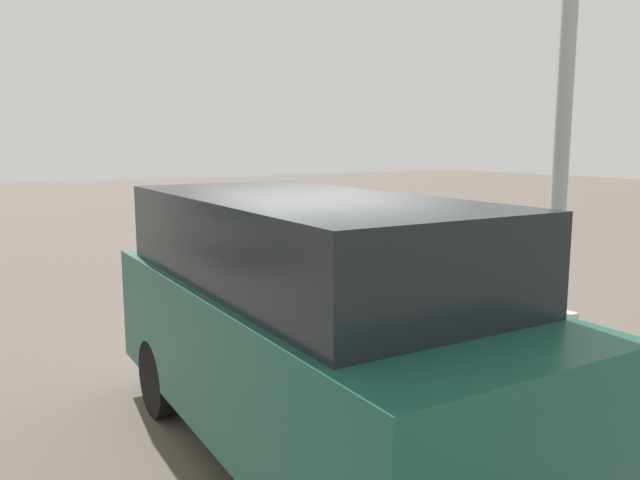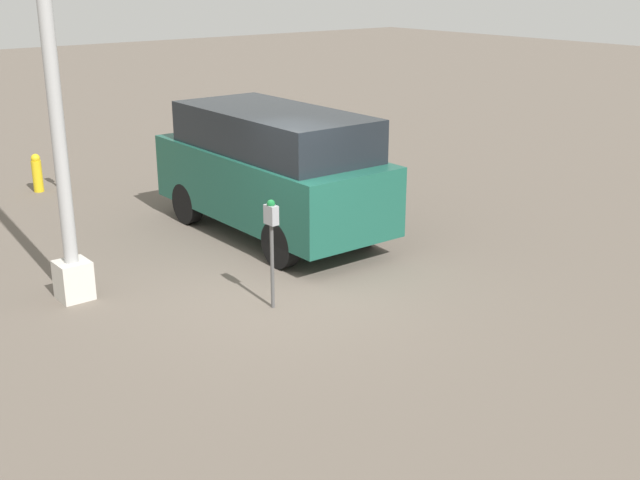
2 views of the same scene
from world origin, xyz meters
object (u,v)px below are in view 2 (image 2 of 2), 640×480
(parked_van, at_px, (271,168))
(fire_hydrant, at_px, (37,173))
(lamp_post, at_px, (61,159))
(parking_meter_near, at_px, (271,229))
(parking_meter_far, at_px, (61,139))

(parked_van, distance_m, fire_hydrant, 5.82)
(fire_hydrant, bearing_deg, lamp_post, 164.29)
(parked_van, height_order, fire_hydrant, parked_van)
(parked_van, relative_size, fire_hydrant, 5.89)
(parking_meter_near, height_order, parking_meter_far, parking_meter_far)
(fire_hydrant, bearing_deg, parked_van, -158.11)
(lamp_post, height_order, fire_hydrant, lamp_post)
(parked_van, bearing_deg, parking_meter_far, 20.57)
(lamp_post, relative_size, fire_hydrant, 6.90)
(parking_meter_far, relative_size, parked_van, 0.33)
(parking_meter_near, relative_size, lamp_post, 0.28)
(parking_meter_far, bearing_deg, lamp_post, 157.98)
(parking_meter_near, height_order, parked_van, parked_van)
(lamp_post, relative_size, parked_van, 1.17)
(lamp_post, bearing_deg, parking_meter_far, -20.67)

